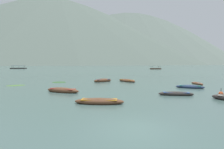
# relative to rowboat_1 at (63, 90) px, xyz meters

# --- Properties ---
(ground_plane) EXTENTS (6000.00, 6000.00, 0.00)m
(ground_plane) POSITION_rel_rowboat_1_xyz_m (8.03, 1488.16, -0.22)
(ground_plane) COLOR #425B56
(mountain_1) EXTENTS (2459.15, 2459.15, 559.19)m
(mountain_1) POSITION_rel_rowboat_1_xyz_m (-968.20, 1575.17, 279.37)
(mountain_1) COLOR #56665B
(mountain_1) RESTS_ON ground
(mountain_2) EXTENTS (1992.40, 1992.40, 541.25)m
(mountain_2) POSITION_rel_rowboat_1_xyz_m (-459.43, 1258.81, 270.40)
(mountain_2) COLOR #56665B
(mountain_2) RESTS_ON ground
(mountain_3) EXTENTS (1537.71, 1537.71, 576.80)m
(mountain_3) POSITION_rel_rowboat_1_xyz_m (24.98, 1372.78, 288.18)
(mountain_3) COLOR slate
(mountain_3) RESTS_ON ground
(mountain_4) EXTENTS (978.58, 978.58, 385.41)m
(mountain_4) POSITION_rel_rowboat_1_xyz_m (667.75, 1615.92, 192.48)
(mountain_4) COLOR slate
(mountain_4) RESTS_ON ground
(rowboat_1) EXTENTS (4.72, 2.69, 0.72)m
(rowboat_1) POSITION_rel_rowboat_1_xyz_m (0.00, 0.00, 0.00)
(rowboat_1) COLOR brown
(rowboat_1) RESTS_ON ground
(rowboat_2) EXTENTS (4.36, 1.27, 0.61)m
(rowboat_2) POSITION_rel_rowboat_1_xyz_m (5.30, -5.95, -0.03)
(rowboat_2) COLOR brown
(rowboat_2) RESTS_ON ground
(rowboat_3) EXTENTS (1.34, 3.40, 0.46)m
(rowboat_3) POSITION_rel_rowboat_1_xyz_m (20.24, 9.67, -0.08)
(rowboat_3) COLOR brown
(rowboat_3) RESTS_ON ground
(rowboat_4) EXTENTS (3.97, 4.45, 0.64)m
(rowboat_4) POSITION_rel_rowboat_1_xyz_m (8.30, 13.53, -0.02)
(rowboat_4) COLOR brown
(rowboat_4) RESTS_ON ground
(rowboat_5) EXTENTS (3.87, 3.48, 0.78)m
(rowboat_5) POSITION_rel_rowboat_1_xyz_m (3.52, 13.02, 0.02)
(rowboat_5) COLOR brown
(rowboat_5) RESTS_ON ground
(rowboat_6) EXTENTS (4.04, 2.35, 0.57)m
(rowboat_6) POSITION_rel_rowboat_1_xyz_m (17.14, 4.71, -0.04)
(rowboat_6) COLOR navy
(rowboat_6) RESTS_ON ground
(rowboat_7) EXTENTS (3.87, 1.14, 0.53)m
(rowboat_7) POSITION_rel_rowboat_1_xyz_m (13.32, -1.40, -0.06)
(rowboat_7) COLOR #2D2826
(rowboat_7) RESTS_ON ground
(ferry_0) EXTENTS (11.05, 5.98, 2.54)m
(ferry_0) POSITION_rel_rowboat_1_xyz_m (-69.25, 104.45, 0.22)
(ferry_0) COLOR #2D2826
(ferry_0) RESTS_ON ground
(ferry_1) EXTENTS (7.61, 4.57, 2.54)m
(ferry_1) POSITION_rel_rowboat_1_xyz_m (30.07, 98.65, 0.22)
(ferry_1) COLOR #4C3323
(ferry_1) RESTS_ON ground
(mooring_buoy) EXTENTS (0.47, 0.47, 0.85)m
(mooring_buoy) POSITION_rel_rowboat_1_xyz_m (18.61, -0.56, -0.12)
(mooring_buoy) COLOR #DB4C1E
(mooring_buoy) RESTS_ON ground
(weed_patch_0) EXTENTS (3.27, 2.90, 0.14)m
(weed_patch_0) POSITION_rel_rowboat_1_xyz_m (-9.88, 6.16, -0.22)
(weed_patch_0) COLOR #477033
(weed_patch_0) RESTS_ON ground
(weed_patch_1) EXTENTS (3.62, 3.67, 0.14)m
(weed_patch_1) POSITION_rel_rowboat_1_xyz_m (-4.68, 11.50, -0.22)
(weed_patch_1) COLOR #2D5628
(weed_patch_1) RESTS_ON ground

